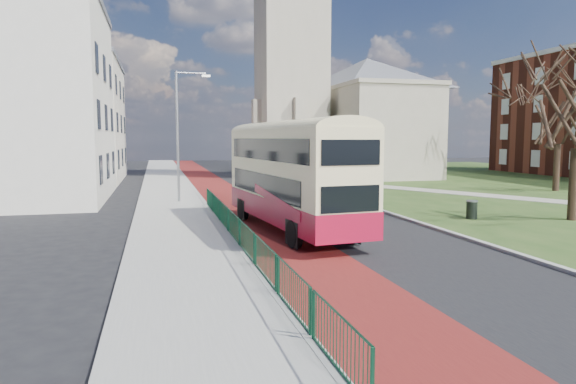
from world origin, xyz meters
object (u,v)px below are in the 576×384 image
object	(u,v)px
litter_bin	(472,210)
bus	(292,171)
streetlamp	(180,129)
winter_tree_far	(560,107)

from	to	relation	value
litter_bin	bus	bearing A→B (deg)	-175.29
streetlamp	bus	xyz separation A→B (m)	(4.18, -11.05, -1.97)
winter_tree_far	litter_bin	size ratio (longest dim) A/B	10.00
winter_tree_far	litter_bin	distance (m)	18.66
winter_tree_far	litter_bin	world-z (taller)	winter_tree_far
streetlamp	litter_bin	xyz separation A→B (m)	(13.68, -10.27, -4.09)
bus	winter_tree_far	distance (m)	26.58
streetlamp	bus	distance (m)	11.98
bus	winter_tree_far	bearing A→B (deg)	19.06
streetlamp	winter_tree_far	distance (m)	28.06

